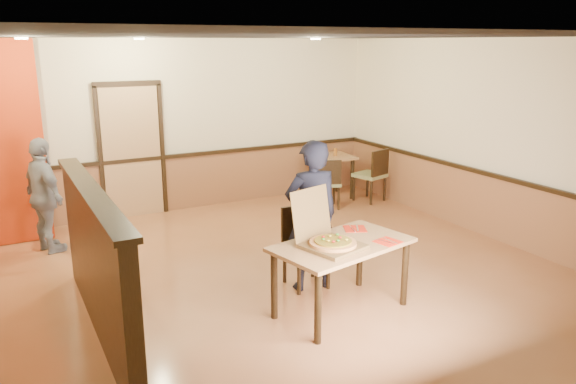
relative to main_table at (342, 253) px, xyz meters
name	(u,v)px	position (x,y,z in m)	size (l,w,h in m)	color
floor	(276,283)	(-0.29, 0.94, -0.65)	(7.00, 7.00, 0.00)	#B97348
ceiling	(274,36)	(-0.29, 0.94, 2.15)	(7.00, 7.00, 0.00)	black
wall_back	(179,126)	(-0.29, 4.44, 0.75)	(7.00, 7.00, 0.00)	beige
wall_right	(499,141)	(3.21, 0.94, 0.75)	(7.00, 7.00, 0.00)	beige
wainscot_back	(182,183)	(-0.29, 4.41, -0.20)	(7.00, 0.04, 0.90)	#915D3A
chair_rail_back	(181,155)	(-0.29, 4.39, 0.27)	(7.00, 0.06, 0.06)	black
wainscot_right	(491,207)	(3.18, 0.94, -0.20)	(0.04, 7.00, 0.90)	#915D3A
chair_rail_right	(493,175)	(3.16, 0.94, 0.27)	(0.06, 7.00, 0.06)	black
back_door	(132,152)	(-1.09, 4.40, 0.40)	(0.90, 0.06, 2.10)	tan
booth_partition	(97,261)	(-2.29, 0.74, 0.08)	(0.20, 3.10, 1.44)	black
spot_a	(21,38)	(-2.59, 2.74, 2.13)	(0.14, 0.14, 0.02)	#FEEBB1
spot_b	(139,39)	(-1.09, 3.44, 2.13)	(0.14, 0.14, 0.02)	#FEEBB1
spot_c	(316,39)	(1.11, 2.44, 2.13)	(0.14, 0.14, 0.02)	#FEEBB1
main_table	(342,253)	(0.00, 0.00, 0.00)	(1.56, 1.08, 0.76)	tan
diner_chair	(304,243)	(0.00, 0.80, -0.15)	(0.47, 0.47, 0.92)	olive
side_chair_left	(327,181)	(1.87, 3.27, -0.18)	(0.54, 0.54, 0.86)	olive
side_chair_right	(373,173)	(2.81, 3.26, -0.14)	(0.58, 0.58, 0.94)	olive
side_table	(332,165)	(2.34, 3.88, -0.07)	(0.76, 0.76, 0.76)	tan
diner	(311,216)	(0.02, 0.65, 0.21)	(0.63, 0.41, 1.72)	black
passerby	(45,196)	(-2.50, 3.31, 0.12)	(0.91, 0.38, 1.55)	gray
pizza_box	(329,240)	(-0.18, -0.03, 0.18)	(0.67, 0.73, 0.55)	brown
pizza	(333,243)	(-0.17, -0.09, 0.16)	(0.47, 0.47, 0.03)	#CA8949
napkin_near	(388,242)	(0.43, -0.20, 0.11)	(0.28, 0.28, 0.01)	red
napkin_far	(355,229)	(0.37, 0.30, 0.11)	(0.31, 0.31, 0.01)	red
condiment	(335,152)	(2.39, 3.84, 0.18)	(0.06, 0.06, 0.14)	#99581B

